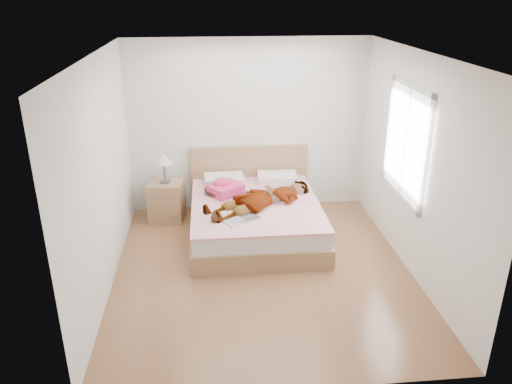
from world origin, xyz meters
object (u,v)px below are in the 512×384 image
towel (225,188)px  magazine (241,218)px  bed (255,215)px  plush_toy (216,217)px  nightstand (166,198)px  phone (224,180)px  woman (262,195)px  coffee_mug (242,210)px

towel → magazine: bearing=-78.5°
bed → plush_toy: (-0.55, -0.63, 0.29)m
nightstand → phone: bearing=-18.5°
woman → towel: 0.62m
plush_toy → nightstand: nightstand is taller
bed → towel: bearing=148.4°
towel → nightstand: size_ratio=0.53×
woman → bed: size_ratio=0.80×
towel → nightstand: nightstand is taller
bed → magazine: size_ratio=3.67×
woman → plush_toy: size_ratio=8.15×
bed → coffee_mug: bearing=-115.2°
bed → plush_toy: bearing=-131.5°
phone → towel: (0.01, -0.02, -0.11)m
phone → plush_toy: 0.92m
phone → bed: (0.41, -0.27, -0.44)m
bed → coffee_mug: size_ratio=18.32×
magazine → nightstand: (-1.03, 1.15, -0.17)m
magazine → nightstand: bearing=132.0°
bed → phone: bearing=146.5°
coffee_mug → plush_toy: 0.40m
woman → nightstand: nightstand is taller
magazine → plush_toy: size_ratio=2.78×
magazine → nightstand: nightstand is taller
woman → coffee_mug: 0.43m
nightstand → plush_toy: bearing=-59.0°
towel → magazine: (0.17, -0.84, -0.08)m
towel → woman: bearing=-37.4°
woman → nightstand: bearing=-148.1°
coffee_mug → woman: bearing=45.6°
bed → magazine: 0.68m
phone → coffee_mug: (0.21, -0.70, -0.16)m
woman → plush_toy: woman is taller
plush_toy → coffee_mug: bearing=29.2°
coffee_mug → magazine: bearing=-99.4°
woman → nightstand: size_ratio=1.57×
bed → nightstand: 1.38m
coffee_mug → nightstand: size_ratio=0.11×
bed → plush_toy: size_ratio=10.18×
towel → plush_toy: towel is taller
towel → coffee_mug: size_ratio=4.97×
magazine → bed: bearing=68.9°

